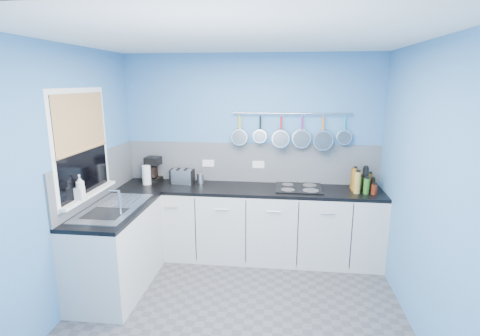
% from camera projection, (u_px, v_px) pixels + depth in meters
% --- Properties ---
extents(floor, '(3.20, 3.00, 0.02)m').
position_uv_depth(floor, '(236.00, 314.00, 3.53)').
color(floor, '#47474C').
rests_on(floor, ground).
extents(ceiling, '(3.20, 3.00, 0.02)m').
position_uv_depth(ceiling, '(235.00, 37.00, 2.95)').
color(ceiling, white).
rests_on(ceiling, ground).
extents(wall_back, '(3.20, 0.02, 2.50)m').
position_uv_depth(wall_back, '(251.00, 155.00, 4.70)').
color(wall_back, teal).
rests_on(wall_back, ground).
extents(wall_front, '(3.20, 0.02, 2.50)m').
position_uv_depth(wall_front, '(195.00, 274.00, 1.78)').
color(wall_front, teal).
rests_on(wall_front, ground).
extents(wall_left, '(0.02, 3.00, 2.50)m').
position_uv_depth(wall_left, '(64.00, 182.00, 3.42)').
color(wall_left, teal).
rests_on(wall_left, ground).
extents(wall_right, '(0.02, 3.00, 2.50)m').
position_uv_depth(wall_right, '(428.00, 194.00, 3.05)').
color(wall_right, teal).
rests_on(wall_right, ground).
extents(backsplash_back, '(3.20, 0.02, 0.50)m').
position_uv_depth(backsplash_back, '(251.00, 163.00, 4.70)').
color(backsplash_back, gray).
rests_on(backsplash_back, wall_back).
extents(backsplash_left, '(0.02, 1.80, 0.50)m').
position_uv_depth(backsplash_left, '(99.00, 176.00, 4.02)').
color(backsplash_left, gray).
rests_on(backsplash_left, wall_left).
extents(cabinet_run_back, '(3.20, 0.60, 0.86)m').
position_uv_depth(cabinet_run_back, '(248.00, 224.00, 4.59)').
color(cabinet_run_back, beige).
rests_on(cabinet_run_back, ground).
extents(worktop_back, '(3.20, 0.60, 0.04)m').
position_uv_depth(worktop_back, '(248.00, 189.00, 4.48)').
color(worktop_back, black).
rests_on(worktop_back, cabinet_run_back).
extents(cabinet_run_left, '(0.60, 1.20, 0.86)m').
position_uv_depth(cabinet_run_left, '(117.00, 250.00, 3.87)').
color(cabinet_run_left, beige).
rests_on(cabinet_run_left, ground).
extents(worktop_left, '(0.60, 1.20, 0.04)m').
position_uv_depth(worktop_left, '(114.00, 210.00, 3.76)').
color(worktop_left, black).
rests_on(worktop_left, cabinet_run_left).
extents(window_frame, '(0.01, 1.00, 1.10)m').
position_uv_depth(window_frame, '(82.00, 145.00, 3.64)').
color(window_frame, white).
rests_on(window_frame, wall_left).
extents(window_glass, '(0.01, 0.90, 1.00)m').
position_uv_depth(window_glass, '(82.00, 145.00, 3.64)').
color(window_glass, black).
rests_on(window_glass, wall_left).
extents(bamboo_blind, '(0.01, 0.90, 0.55)m').
position_uv_depth(bamboo_blind, '(81.00, 122.00, 3.59)').
color(bamboo_blind, tan).
rests_on(bamboo_blind, wall_left).
extents(window_sill, '(0.10, 0.98, 0.03)m').
position_uv_depth(window_sill, '(89.00, 195.00, 3.76)').
color(window_sill, white).
rests_on(window_sill, wall_left).
extents(sink_unit, '(0.50, 0.95, 0.01)m').
position_uv_depth(sink_unit, '(113.00, 208.00, 3.76)').
color(sink_unit, silver).
rests_on(sink_unit, worktop_left).
extents(mixer_tap, '(0.12, 0.08, 0.26)m').
position_uv_depth(mixer_tap, '(120.00, 202.00, 3.54)').
color(mixer_tap, silver).
rests_on(mixer_tap, worktop_left).
extents(socket_left, '(0.15, 0.01, 0.09)m').
position_uv_depth(socket_left, '(208.00, 163.00, 4.76)').
color(socket_left, white).
rests_on(socket_left, backsplash_back).
extents(socket_right, '(0.15, 0.01, 0.09)m').
position_uv_depth(socket_right, '(258.00, 165.00, 4.68)').
color(socket_right, white).
rests_on(socket_right, backsplash_back).
extents(pot_rail, '(1.45, 0.02, 0.02)m').
position_uv_depth(pot_rail, '(292.00, 114.00, 4.46)').
color(pot_rail, silver).
rests_on(pot_rail, wall_back).
extents(soap_bottle_a, '(0.12, 0.12, 0.24)m').
position_uv_depth(soap_bottle_a, '(80.00, 187.00, 3.55)').
color(soap_bottle_a, white).
rests_on(soap_bottle_a, window_sill).
extents(soap_bottle_b, '(0.08, 0.08, 0.17)m').
position_uv_depth(soap_bottle_b, '(79.00, 191.00, 3.54)').
color(soap_bottle_b, white).
rests_on(soap_bottle_b, window_sill).
extents(paper_towel, '(0.14, 0.14, 0.24)m').
position_uv_depth(paper_towel, '(147.00, 175.00, 4.60)').
color(paper_towel, white).
rests_on(paper_towel, worktop_back).
extents(coffee_maker, '(0.21, 0.22, 0.33)m').
position_uv_depth(coffee_maker, '(153.00, 170.00, 4.69)').
color(coffee_maker, black).
rests_on(coffee_maker, worktop_back).
extents(toaster, '(0.29, 0.18, 0.18)m').
position_uv_depth(toaster, '(182.00, 176.00, 4.66)').
color(toaster, silver).
rests_on(toaster, worktop_back).
extents(canister, '(0.11, 0.11, 0.13)m').
position_uv_depth(canister, '(201.00, 178.00, 4.66)').
color(canister, silver).
rests_on(canister, worktop_back).
extents(hob, '(0.55, 0.49, 0.01)m').
position_uv_depth(hob, '(299.00, 188.00, 4.45)').
color(hob, black).
rests_on(hob, worktop_back).
extents(pan_0, '(0.20, 0.08, 0.39)m').
position_uv_depth(pan_0, '(240.00, 129.00, 4.57)').
color(pan_0, silver).
rests_on(pan_0, pot_rail).
extents(pan_1, '(0.17, 0.09, 0.36)m').
position_uv_depth(pan_1, '(260.00, 128.00, 4.54)').
color(pan_1, silver).
rests_on(pan_1, pot_rail).
extents(pan_2, '(0.22, 0.12, 0.41)m').
position_uv_depth(pan_2, '(281.00, 130.00, 4.51)').
color(pan_2, silver).
rests_on(pan_2, pot_rail).
extents(pan_3, '(0.22, 0.07, 0.41)m').
position_uv_depth(pan_3, '(302.00, 131.00, 4.48)').
color(pan_3, silver).
rests_on(pan_3, pot_rail).
extents(pan_4, '(0.24, 0.11, 0.43)m').
position_uv_depth(pan_4, '(323.00, 132.00, 4.46)').
color(pan_4, silver).
rests_on(pan_4, pot_rail).
extents(pan_5, '(0.18, 0.06, 0.37)m').
position_uv_depth(pan_5, '(345.00, 130.00, 4.42)').
color(pan_5, silver).
rests_on(pan_5, pot_rail).
extents(condiment_0, '(0.05, 0.05, 0.19)m').
position_uv_depth(condiment_0, '(370.00, 181.00, 4.42)').
color(condiment_0, brown).
rests_on(condiment_0, worktop_back).
extents(condiment_1, '(0.07, 0.07, 0.15)m').
position_uv_depth(condiment_1, '(361.00, 182.00, 4.44)').
color(condiment_1, '#3F721E').
rests_on(condiment_1, worktop_back).
extents(condiment_2, '(0.07, 0.07, 0.24)m').
position_uv_depth(condiment_2, '(353.00, 179.00, 4.41)').
color(condiment_2, brown).
rests_on(condiment_2, worktop_back).
extents(condiment_3, '(0.05, 0.05, 0.16)m').
position_uv_depth(condiment_3, '(373.00, 185.00, 4.31)').
color(condiment_3, black).
rests_on(condiment_3, worktop_back).
extents(condiment_4, '(0.07, 0.07, 0.29)m').
position_uv_depth(condiment_4, '(365.00, 179.00, 4.30)').
color(condiment_4, black).
rests_on(condiment_4, worktop_back).
extents(condiment_5, '(0.06, 0.06, 0.28)m').
position_uv_depth(condiment_5, '(355.00, 179.00, 4.32)').
color(condiment_5, '#8C5914').
rests_on(condiment_5, worktop_back).
extents(condiment_6, '(0.07, 0.07, 0.11)m').
position_uv_depth(condiment_6, '(374.00, 189.00, 4.21)').
color(condiment_6, '#4C190C').
rests_on(condiment_6, worktop_back).
extents(condiment_7, '(0.07, 0.07, 0.18)m').
position_uv_depth(condiment_7, '(366.00, 186.00, 4.22)').
color(condiment_7, '#265919').
rests_on(condiment_7, worktop_back).
extents(condiment_8, '(0.07, 0.07, 0.26)m').
position_uv_depth(condiment_8, '(357.00, 183.00, 4.23)').
color(condiment_8, olive).
rests_on(condiment_8, worktop_back).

